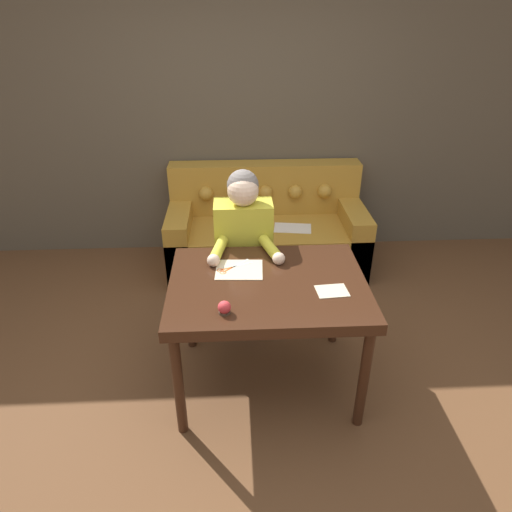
{
  "coord_description": "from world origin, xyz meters",
  "views": [
    {
      "loc": [
        -0.05,
        -2.12,
        2.22
      ],
      "look_at": [
        0.07,
        0.26,
        0.88
      ],
      "focal_mm": 32.0,
      "sensor_mm": 36.0,
      "label": 1
    }
  ],
  "objects_px": {
    "couch": "(266,233)",
    "pin_cushion": "(224,308)",
    "scissors": "(229,269)",
    "dining_table": "(268,293)",
    "person": "(244,254)"
  },
  "relations": [
    {
      "from": "couch",
      "to": "pin_cushion",
      "type": "height_order",
      "value": "couch"
    },
    {
      "from": "scissors",
      "to": "pin_cushion",
      "type": "distance_m",
      "value": 0.45
    },
    {
      "from": "couch",
      "to": "pin_cushion",
      "type": "distance_m",
      "value": 1.95
    },
    {
      "from": "dining_table",
      "to": "person",
      "type": "distance_m",
      "value": 0.6
    },
    {
      "from": "scissors",
      "to": "person",
      "type": "bearing_deg",
      "value": 76.55
    },
    {
      "from": "dining_table",
      "to": "scissors",
      "type": "xyz_separation_m",
      "value": [
        -0.23,
        0.15,
        0.09
      ]
    },
    {
      "from": "couch",
      "to": "person",
      "type": "distance_m",
      "value": 1.05
    },
    {
      "from": "dining_table",
      "to": "person",
      "type": "xyz_separation_m",
      "value": [
        -0.13,
        0.58,
        -0.05
      ]
    },
    {
      "from": "couch",
      "to": "pin_cushion",
      "type": "bearing_deg",
      "value": -100.91
    },
    {
      "from": "scissors",
      "to": "couch",
      "type": "bearing_deg",
      "value": 76.63
    },
    {
      "from": "dining_table",
      "to": "couch",
      "type": "height_order",
      "value": "couch"
    },
    {
      "from": "scissors",
      "to": "pin_cushion",
      "type": "bearing_deg",
      "value": -93.0
    },
    {
      "from": "scissors",
      "to": "pin_cushion",
      "type": "height_order",
      "value": "pin_cushion"
    },
    {
      "from": "dining_table",
      "to": "scissors",
      "type": "distance_m",
      "value": 0.29
    },
    {
      "from": "person",
      "to": "scissors",
      "type": "distance_m",
      "value": 0.46
    }
  ]
}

